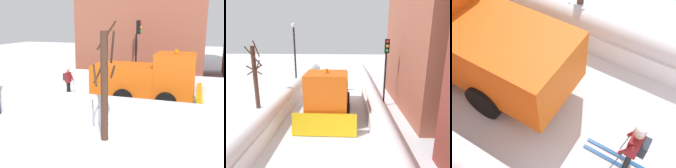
{
  "view_description": "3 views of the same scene",
  "coord_description": "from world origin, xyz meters",
  "views": [
    {
      "loc": [
        13.86,
        8.88,
        4.46
      ],
      "look_at": [
        -0.61,
        4.04,
        0.91
      ],
      "focal_mm": 42.73,
      "sensor_mm": 36.0,
      "label": 1
    },
    {
      "loc": [
        -1.21,
        17.99,
        4.94
      ],
      "look_at": [
        -0.53,
        3.34,
        1.18
      ],
      "focal_mm": 31.8,
      "sensor_mm": 36.0,
      "label": 2
    },
    {
      "loc": [
        -3.77,
        1.08,
        6.65
      ],
      "look_at": [
        -0.37,
        3.16,
        1.71
      ],
      "focal_mm": 43.83,
      "sensor_mm": 36.0,
      "label": 3
    }
  ],
  "objects": [
    {
      "name": "skier",
      "position": [
        -0.6,
        1.17,
        1.0
      ],
      "size": [
        0.62,
        1.8,
        1.81
      ],
      "color": "black",
      "rests_on": "ground"
    },
    {
      "name": "plow_truck",
      "position": [
        -0.11,
        6.3,
        1.48
      ],
      "size": [
        3.2,
        5.98,
        3.12
      ],
      "color": "orange",
      "rests_on": "ground"
    }
  ]
}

